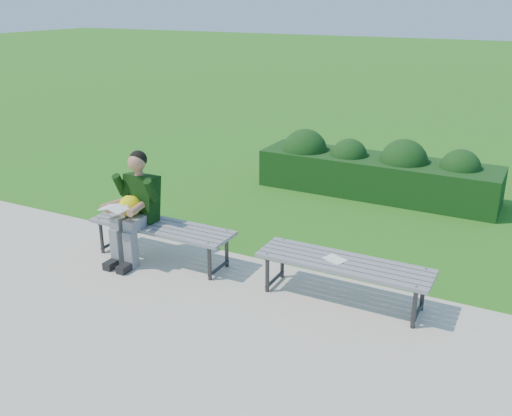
# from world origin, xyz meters

# --- Properties ---
(ground) EXTENTS (80.00, 80.00, 0.00)m
(ground) POSITION_xyz_m (0.00, 0.00, 0.00)
(ground) COLOR #2F6618
(ground) RESTS_ON ground
(walkway) EXTENTS (30.00, 3.50, 0.02)m
(walkway) POSITION_xyz_m (0.00, -1.75, 0.01)
(walkway) COLOR beige
(walkway) RESTS_ON ground
(hedge) EXTENTS (3.77, 0.98, 0.95)m
(hedge) POSITION_xyz_m (0.68, 3.06, 0.40)
(hedge) COLOR #174310
(hedge) RESTS_ON ground
(bench_left) EXTENTS (1.80, 0.50, 0.46)m
(bench_left) POSITION_xyz_m (-0.84, -0.55, 0.42)
(bench_left) COLOR slate
(bench_left) RESTS_ON walkway
(bench_right) EXTENTS (1.80, 0.50, 0.46)m
(bench_right) POSITION_xyz_m (1.41, -0.50, 0.42)
(bench_right) COLOR slate
(bench_right) RESTS_ON walkway
(seated_boy) EXTENTS (0.56, 0.76, 1.31)m
(seated_boy) POSITION_xyz_m (-1.14, -0.65, 0.71)
(seated_boy) COLOR slate
(seated_boy) RESTS_ON walkway
(paper_sheet) EXTENTS (0.26, 0.23, 0.01)m
(paper_sheet) POSITION_xyz_m (1.31, -0.50, 0.47)
(paper_sheet) COLOR white
(paper_sheet) RESTS_ON bench_right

